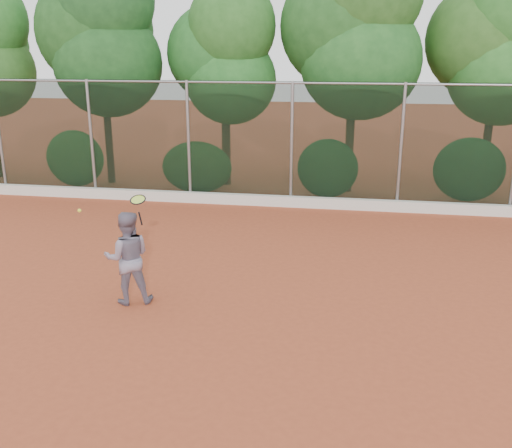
# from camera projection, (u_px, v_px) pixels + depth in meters

# --- Properties ---
(ground) EXTENTS (80.00, 80.00, 0.00)m
(ground) POSITION_uv_depth(u_px,v_px,m) (246.00, 309.00, 9.96)
(ground) COLOR #A34426
(ground) RESTS_ON ground
(concrete_curb) EXTENTS (24.00, 0.20, 0.30)m
(concrete_curb) POSITION_uv_depth(u_px,v_px,m) (290.00, 201.00, 16.34)
(concrete_curb) COLOR silver
(concrete_curb) RESTS_ON ground
(tennis_player) EXTENTS (0.99, 0.88, 1.68)m
(tennis_player) POSITION_uv_depth(u_px,v_px,m) (128.00, 258.00, 10.00)
(tennis_player) COLOR slate
(tennis_player) RESTS_ON ground
(chainlink_fence) EXTENTS (24.09, 0.09, 3.50)m
(chainlink_fence) POSITION_uv_depth(u_px,v_px,m) (292.00, 141.00, 16.00)
(chainlink_fence) COLOR black
(chainlink_fence) RESTS_ON ground
(foliage_backdrop) EXTENTS (23.70, 3.63, 7.55)m
(foliage_backdrop) POSITION_uv_depth(u_px,v_px,m) (282.00, 47.00, 17.20)
(foliage_backdrop) COLOR #422E19
(foliage_backdrop) RESTS_ON ground
(tennis_racket) EXTENTS (0.27, 0.26, 0.55)m
(tennis_racket) POSITION_uv_depth(u_px,v_px,m) (138.00, 202.00, 9.57)
(tennis_racket) COLOR black
(tennis_racket) RESTS_ON ground
(tennis_ball_in_flight) EXTENTS (0.07, 0.07, 0.07)m
(tennis_ball_in_flight) POSITION_uv_depth(u_px,v_px,m) (79.00, 211.00, 10.39)
(tennis_ball_in_flight) COLOR #F7FB39
(tennis_ball_in_flight) RESTS_ON ground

